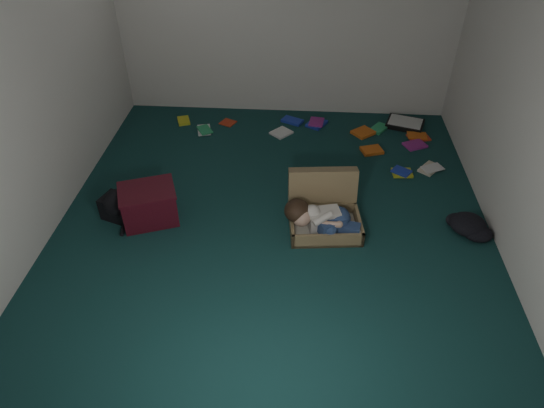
# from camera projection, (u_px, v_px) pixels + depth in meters

# --- Properties ---
(floor) EXTENTS (4.50, 4.50, 0.00)m
(floor) POSITION_uv_depth(u_px,v_px,m) (273.00, 223.00, 4.53)
(floor) COLOR #143A39
(floor) RESTS_ON ground
(wall_back) EXTENTS (4.50, 0.00, 4.50)m
(wall_back) POSITION_uv_depth(u_px,v_px,m) (287.00, 7.00, 5.48)
(wall_back) COLOR white
(wall_back) RESTS_ON ground
(wall_front) EXTENTS (4.50, 0.00, 4.50)m
(wall_front) POSITION_uv_depth(u_px,v_px,m) (236.00, 342.00, 1.97)
(wall_front) COLOR white
(wall_front) RESTS_ON ground
(wall_left) EXTENTS (0.00, 4.50, 4.50)m
(wall_left) POSITION_uv_depth(u_px,v_px,m) (21.00, 87.00, 3.83)
(wall_left) COLOR white
(wall_left) RESTS_ON ground
(wall_right) EXTENTS (0.00, 4.50, 4.50)m
(wall_right) POSITION_uv_depth(u_px,v_px,m) (540.00, 104.00, 3.61)
(wall_right) COLOR white
(wall_right) RESTS_ON ground
(suitcase) EXTENTS (0.70, 0.68, 0.47)m
(suitcase) POSITION_uv_depth(u_px,v_px,m) (324.00, 210.00, 4.46)
(suitcase) COLOR olive
(suitcase) RESTS_ON floor
(person) EXTENTS (0.70, 0.34, 0.29)m
(person) POSITION_uv_depth(u_px,v_px,m) (321.00, 218.00, 4.31)
(person) COLOR beige
(person) RESTS_ON suitcase
(maroon_bin) EXTENTS (0.61, 0.55, 0.35)m
(maroon_bin) POSITION_uv_depth(u_px,v_px,m) (149.00, 205.00, 4.47)
(maroon_bin) COLOR #470E19
(maroon_bin) RESTS_ON floor
(backpack) EXTENTS (0.48, 0.43, 0.24)m
(backpack) POSITION_uv_depth(u_px,v_px,m) (119.00, 207.00, 4.53)
(backpack) COLOR black
(backpack) RESTS_ON floor
(clothing_pile) EXTENTS (0.58, 0.54, 0.15)m
(clothing_pile) POSITION_uv_depth(u_px,v_px,m) (459.00, 222.00, 4.43)
(clothing_pile) COLOR black
(clothing_pile) RESTS_ON floor
(paper_tray) EXTENTS (0.51, 0.44, 0.06)m
(paper_tray) POSITION_uv_depth(u_px,v_px,m) (405.00, 124.00, 5.95)
(paper_tray) COLOR black
(paper_tray) RESTS_ON floor
(book_scatter) EXTENTS (3.09, 1.30, 0.02)m
(book_scatter) POSITION_uv_depth(u_px,v_px,m) (327.00, 137.00, 5.74)
(book_scatter) COLOR gold
(book_scatter) RESTS_ON floor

